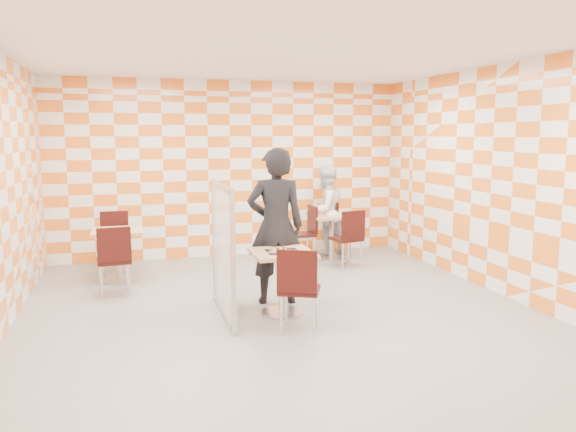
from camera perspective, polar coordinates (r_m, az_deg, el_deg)
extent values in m
plane|color=gray|center=(6.61, -0.37, -10.19)|extent=(7.00, 7.00, 0.00)
plane|color=white|center=(6.33, -0.40, 16.50)|extent=(7.00, 7.00, 0.00)
plane|color=white|center=(9.71, -5.89, 4.73)|extent=(6.00, 0.00, 6.00)
plane|color=white|center=(7.66, 21.85, 3.24)|extent=(0.00, 7.00, 7.00)
cube|color=#D9B375|center=(6.52, -0.56, -3.79)|extent=(0.70, 0.70, 0.04)
cylinder|color=#A5A5AA|center=(6.61, -0.55, -6.85)|extent=(0.08, 0.08, 0.70)
cylinder|color=#A5A5AA|center=(6.71, -0.55, -9.78)|extent=(0.50, 0.50, 0.03)
cube|color=#D9B375|center=(9.48, 4.43, -0.02)|extent=(0.70, 0.70, 0.04)
cylinder|color=#A5A5AA|center=(9.54, 4.41, -2.16)|extent=(0.08, 0.08, 0.70)
cylinder|color=#A5A5AA|center=(9.61, 4.39, -4.24)|extent=(0.50, 0.50, 0.03)
cube|color=#D9B375|center=(8.36, -16.94, -1.47)|extent=(0.70, 0.70, 0.04)
cylinder|color=#A5A5AA|center=(8.43, -16.83, -3.89)|extent=(0.08, 0.08, 0.70)
cylinder|color=#A5A5AA|center=(8.51, -16.73, -6.22)|extent=(0.50, 0.50, 0.03)
cube|color=black|center=(6.04, 1.16, -7.53)|extent=(0.56, 0.56, 0.04)
cube|color=black|center=(5.78, 0.92, -5.68)|extent=(0.40, 0.21, 0.45)
cylinder|color=silver|center=(6.25, 2.92, -9.23)|extent=(0.03, 0.03, 0.43)
cylinder|color=silver|center=(6.29, -0.20, -9.11)|extent=(0.03, 0.03, 0.43)
cylinder|color=silver|center=(5.93, 2.60, -10.22)|extent=(0.03, 0.03, 0.43)
cylinder|color=silver|center=(5.97, -0.70, -10.07)|extent=(0.03, 0.03, 0.43)
cube|color=black|center=(8.96, 5.90, -2.34)|extent=(0.50, 0.50, 0.04)
cube|color=black|center=(8.75, 6.66, -0.94)|extent=(0.42, 0.13, 0.45)
cylinder|color=silver|center=(9.23, 6.15, -3.51)|extent=(0.03, 0.03, 0.43)
cylinder|color=silver|center=(9.05, 4.38, -3.73)|extent=(0.03, 0.03, 0.43)
cylinder|color=silver|center=(8.96, 7.39, -3.89)|extent=(0.03, 0.03, 0.43)
cylinder|color=silver|center=(8.77, 5.58, -4.13)|extent=(0.03, 0.03, 0.43)
cube|color=black|center=(9.31, 1.34, -1.89)|extent=(0.43, 0.43, 0.04)
cube|color=black|center=(9.34, 2.51, -0.31)|extent=(0.05, 0.42, 0.45)
cylinder|color=silver|center=(9.46, 0.03, -3.17)|extent=(0.03, 0.03, 0.43)
cylinder|color=silver|center=(9.15, 0.66, -3.57)|extent=(0.03, 0.03, 0.43)
cylinder|color=silver|center=(9.57, 1.97, -3.05)|extent=(0.03, 0.03, 0.43)
cylinder|color=silver|center=(9.26, 2.67, -3.44)|extent=(0.03, 0.03, 0.43)
cube|color=black|center=(7.74, -17.28, -4.37)|extent=(0.46, 0.46, 0.04)
cube|color=black|center=(7.49, -17.25, -2.82)|extent=(0.42, 0.08, 0.45)
cylinder|color=silver|center=(7.97, -16.07, -5.69)|extent=(0.03, 0.03, 0.43)
cylinder|color=silver|center=(7.95, -18.53, -5.84)|extent=(0.03, 0.03, 0.43)
cylinder|color=silver|center=(7.64, -15.83, -6.28)|extent=(0.03, 0.03, 0.43)
cylinder|color=silver|center=(7.62, -18.39, -6.44)|extent=(0.03, 0.03, 0.43)
cube|color=black|center=(8.92, -17.17, -2.71)|extent=(0.42, 0.42, 0.04)
cube|color=black|center=(9.07, -17.22, -0.93)|extent=(0.42, 0.04, 0.45)
cylinder|color=silver|center=(8.81, -18.23, -4.46)|extent=(0.03, 0.03, 0.43)
cylinder|color=silver|center=(8.80, -16.01, -4.38)|extent=(0.03, 0.03, 0.43)
cylinder|color=silver|center=(9.14, -18.16, -4.01)|extent=(0.03, 0.03, 0.43)
cylinder|color=silver|center=(9.13, -16.02, -3.92)|extent=(0.03, 0.03, 0.43)
cube|color=white|center=(6.45, -6.63, -3.34)|extent=(0.02, 1.30, 1.40)
cube|color=#B2B2B7|center=(6.35, -6.74, 3.03)|extent=(0.05, 1.30, 0.05)
cube|color=#B2B2B7|center=(6.64, -6.53, -9.44)|extent=(0.05, 1.30, 0.05)
cube|color=#B2B2B7|center=(5.83, -5.61, -4.59)|extent=(0.05, 0.05, 1.50)
cylinder|color=#B2B2B7|center=(6.05, -5.50, -11.77)|extent=(0.08, 0.08, 0.05)
cube|color=#B2B2B7|center=(7.08, -7.47, -2.32)|extent=(0.05, 0.05, 1.50)
cylinder|color=#B2B2B7|center=(7.27, -7.36, -8.33)|extent=(0.08, 0.08, 0.05)
imported|color=black|center=(6.94, -1.26, -1.04)|extent=(0.76, 0.55, 1.94)
imported|color=white|center=(9.70, 3.82, 0.52)|extent=(0.94, 0.85, 1.57)
cube|color=silver|center=(6.50, -0.51, -3.63)|extent=(0.38, 0.34, 0.01)
cone|color=tan|center=(6.49, -0.51, -3.53)|extent=(0.40, 0.40, 0.02)
cone|color=#F2D88C|center=(6.51, -0.56, -3.36)|extent=(0.33, 0.33, 0.01)
cylinder|color=maroon|center=(6.38, -0.80, -3.52)|extent=(0.04, 0.04, 0.01)
cylinder|color=maroon|center=(6.42, 0.13, -3.45)|extent=(0.04, 0.04, 0.01)
cylinder|color=maroon|center=(6.47, -0.47, -3.36)|extent=(0.04, 0.04, 0.01)
cylinder|color=maroon|center=(6.51, -1.01, -3.29)|extent=(0.04, 0.04, 0.01)
cylinder|color=maroon|center=(6.52, -0.03, -3.28)|extent=(0.04, 0.04, 0.01)
torus|color=black|center=(6.47, -0.02, -3.34)|extent=(0.03, 0.03, 0.01)
torus|color=black|center=(6.43, -0.54, -3.42)|extent=(0.03, 0.03, 0.01)
torus|color=black|center=(6.53, -0.44, -3.23)|extent=(0.03, 0.03, 0.01)
torus|color=black|center=(6.45, -1.07, -3.38)|extent=(0.03, 0.03, 0.01)
cylinder|color=white|center=(9.52, 3.10, 0.64)|extent=(0.06, 0.06, 0.16)
cylinder|color=red|center=(9.50, 3.10, 1.24)|extent=(0.04, 0.04, 0.04)
cylinder|color=black|center=(9.55, 4.98, 0.77)|extent=(0.07, 0.07, 0.20)
cylinder|color=red|center=(9.54, 4.99, 1.45)|extent=(0.03, 0.03, 0.03)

